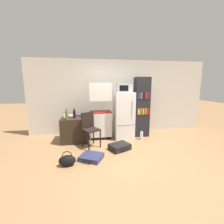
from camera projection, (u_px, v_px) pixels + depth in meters
name	position (u px, v px, depth m)	size (l,w,h in m)	color
ground_plane	(129.00, 155.00, 3.71)	(24.00, 24.00, 0.00)	#A3754C
wall_back	(120.00, 97.00, 5.45)	(6.40, 0.10, 2.58)	beige
side_table	(75.00, 129.00, 4.63)	(0.78, 0.72, 0.74)	#2D2319
kitchen_hutch	(100.00, 114.00, 4.81)	(0.69, 0.45, 1.79)	white
refrigerator	(124.00, 115.00, 4.85)	(0.61, 0.65, 1.49)	white
microwave	(124.00, 88.00, 4.70)	(0.47, 0.36, 0.26)	#B7B7BC
bookshelf	(141.00, 107.00, 5.03)	(0.47, 0.39, 1.97)	black
bottle_olive_oil	(67.00, 115.00, 4.23)	(0.08, 0.08, 0.31)	#566619
bottle_milk_white	(64.00, 115.00, 4.56)	(0.07, 0.07, 0.16)	white
bottle_wine_dark	(74.00, 114.00, 4.50)	(0.08, 0.08, 0.29)	black
bowl	(70.00, 116.00, 4.74)	(0.16, 0.16, 0.04)	silver
chair	(89.00, 126.00, 4.19)	(0.54, 0.54, 0.96)	black
suitcase_large_flat	(120.00, 147.00, 4.03)	(0.63, 0.58, 0.16)	black
suitcase_small_flat	(91.00, 157.00, 3.50)	(0.63, 0.61, 0.11)	navy
handbag	(67.00, 160.00, 3.20)	(0.36, 0.20, 0.33)	black
water_bottle_front	(141.00, 135.00, 4.77)	(0.10, 0.10, 0.32)	silver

